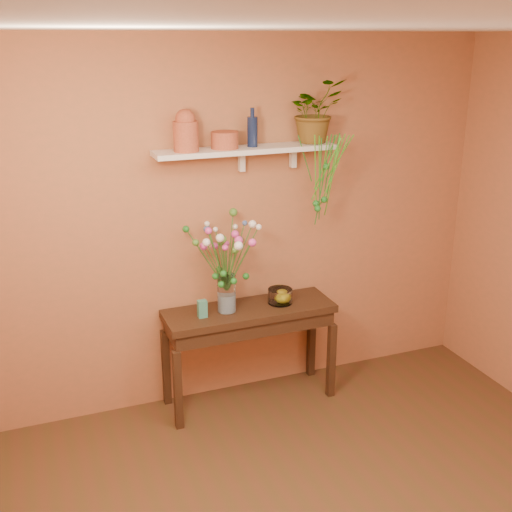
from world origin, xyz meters
The scene contains 13 objects.
room centered at (0.00, 0.00, 1.35)m, with size 4.04×4.04×2.70m.
sideboard centered at (0.03, 1.78, 0.66)m, with size 1.27×0.41×0.77m.
wall_shelf centered at (0.06, 1.87, 1.92)m, with size 1.30×0.24×0.19m.
terracotta_jug centered at (-0.38, 1.85, 2.07)m, with size 0.20×0.20×0.28m.
terracotta_pot centered at (-0.10, 1.87, 1.99)m, with size 0.19×0.19×0.11m, color #B95038.
blue_bottle centered at (0.10, 1.88, 2.05)m, with size 0.08×0.08×0.27m.
spider_plant centered at (0.58, 1.90, 2.16)m, with size 0.40×0.35×0.45m, color #227325.
plant_fronds centered at (0.59, 1.74, 1.68)m, with size 0.38×0.30×0.68m.
glass_vase centered at (-0.14, 1.78, 0.89)m, with size 0.13×0.13×0.28m.
bouquet centered at (-0.15, 1.76, 1.28)m, with size 0.50×0.51×0.58m.
glass_bowl centered at (0.28, 1.78, 0.82)m, with size 0.18×0.18×0.11m.
lemon centered at (0.30, 1.78, 0.81)m, with size 0.08×0.08×0.08m, color yellow.
carton centered at (-0.34, 1.74, 0.83)m, with size 0.06×0.05×0.13m, color #2C6989.
Camera 1 is at (-1.48, -2.28, 2.66)m, focal length 44.85 mm.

